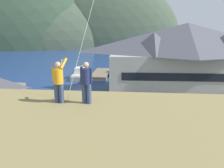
# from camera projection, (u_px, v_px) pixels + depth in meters

# --- Properties ---
(ground_plane) EXTENTS (600.00, 600.00, 0.00)m
(ground_plane) POSITION_uv_depth(u_px,v_px,m) (98.00, 158.00, 19.81)
(ground_plane) COLOR #66604C
(parking_lot_pad) EXTENTS (40.00, 20.00, 0.10)m
(parking_lot_pad) POSITION_uv_depth(u_px,v_px,m) (106.00, 131.00, 24.64)
(parking_lot_pad) COLOR gray
(parking_lot_pad) RESTS_ON ground
(bay_water) EXTENTS (360.00, 84.00, 0.03)m
(bay_water) POSITION_uv_depth(u_px,v_px,m) (127.00, 58.00, 77.90)
(bay_water) COLOR navy
(bay_water) RESTS_ON ground
(far_hill_west_ridge) EXTENTS (97.96, 66.39, 86.40)m
(far_hill_west_ridge) POSITION_uv_depth(u_px,v_px,m) (17.00, 45.00, 131.17)
(far_hill_west_ridge) COLOR #334733
(far_hill_west_ridge) RESTS_ON ground
(far_hill_east_peak) EXTENTS (95.24, 64.22, 61.11)m
(far_hill_east_peak) POSITION_uv_depth(u_px,v_px,m) (42.00, 45.00, 132.28)
(far_hill_east_peak) COLOR #42513D
(far_hill_east_peak) RESTS_ON ground
(far_hill_center_saddle) EXTENTS (84.23, 50.37, 73.09)m
(far_hill_center_saddle) POSITION_uv_depth(u_px,v_px,m) (98.00, 45.00, 130.94)
(far_hill_center_saddle) COLOR #3D4C38
(far_hill_center_saddle) RESTS_ON ground
(harbor_lodge) EXTENTS (24.53, 11.80, 10.57)m
(harbor_lodge) POSITION_uv_depth(u_px,v_px,m) (186.00, 56.00, 38.20)
(harbor_lodge) COLOR #999E99
(harbor_lodge) RESTS_ON ground
(wharf_dock) EXTENTS (3.20, 10.13, 0.70)m
(wharf_dock) POSITION_uv_depth(u_px,v_px,m) (101.00, 74.00, 51.73)
(wharf_dock) COLOR #70604C
(wharf_dock) RESTS_ON ground
(moored_boat_wharfside) EXTENTS (2.35, 5.73, 2.16)m
(moored_boat_wharfside) POSITION_uv_depth(u_px,v_px,m) (85.00, 73.00, 50.71)
(moored_boat_wharfside) COLOR #23564C
(moored_boat_wharfside) RESTS_ON ground
(moored_boat_outer_mooring) EXTENTS (2.60, 6.46, 2.16)m
(moored_boat_outer_mooring) POSITION_uv_depth(u_px,v_px,m) (117.00, 72.00, 52.09)
(moored_boat_outer_mooring) COLOR navy
(moored_boat_outer_mooring) RESTS_ON ground
(moored_boat_inner_slip) EXTENTS (3.12, 8.38, 2.16)m
(moored_boat_inner_slip) POSITION_uv_depth(u_px,v_px,m) (81.00, 74.00, 49.46)
(moored_boat_inner_slip) COLOR #A8A399
(moored_boat_inner_slip) RESTS_ON ground
(parked_car_corner_spot) EXTENTS (4.35, 2.36, 1.82)m
(parked_car_corner_spot) POSITION_uv_depth(u_px,v_px,m) (81.00, 114.00, 26.47)
(parked_car_corner_spot) COLOR slate
(parked_car_corner_spot) RESTS_ON parking_lot_pad
(parked_car_front_row_silver) EXTENTS (4.36, 2.38, 1.82)m
(parked_car_front_row_silver) POSITION_uv_depth(u_px,v_px,m) (136.00, 120.00, 24.72)
(parked_car_front_row_silver) COLOR black
(parked_car_front_row_silver) RESTS_ON parking_lot_pad
(parked_car_mid_row_far) EXTENTS (4.34, 2.34, 1.82)m
(parked_car_mid_row_far) POSITION_uv_depth(u_px,v_px,m) (156.00, 144.00, 19.79)
(parked_car_mid_row_far) COLOR #9EA3A8
(parked_car_mid_row_far) RESTS_ON parking_lot_pad
(parked_car_lone_by_shed) EXTENTS (4.27, 2.20, 1.82)m
(parked_car_lone_by_shed) POSITION_uv_depth(u_px,v_px,m) (197.00, 123.00, 24.07)
(parked_car_lone_by_shed) COLOR #B28923
(parked_car_lone_by_shed) RESTS_ON parking_lot_pad
(parked_car_mid_row_center) EXTENTS (4.27, 2.19, 1.82)m
(parked_car_mid_row_center) POSITION_uv_depth(u_px,v_px,m) (91.00, 137.00, 21.04)
(parked_car_mid_row_center) COLOR slate
(parked_car_mid_row_center) RESTS_ON parking_lot_pad
(parked_car_back_row_left) EXTENTS (4.26, 2.18, 1.82)m
(parked_car_back_row_left) POSITION_uv_depth(u_px,v_px,m) (9.00, 132.00, 21.92)
(parked_car_back_row_left) COLOR slate
(parked_car_back_row_left) RESTS_ON parking_lot_pad
(parking_light_pole) EXTENTS (0.24, 0.78, 6.21)m
(parking_light_pole) POSITION_uv_depth(u_px,v_px,m) (62.00, 81.00, 29.72)
(parking_light_pole) COLOR #ADADB2
(parking_light_pole) RESTS_ON parking_lot_pad
(person_kite_flyer) EXTENTS (0.58, 0.63, 1.86)m
(person_kite_flyer) POSITION_uv_depth(u_px,v_px,m) (58.00, 81.00, 10.33)
(person_kite_flyer) COLOR #384770
(person_kite_flyer) RESTS_ON grassy_hill_foreground
(person_companion) EXTENTS (0.53, 0.40, 1.74)m
(person_companion) POSITION_uv_depth(u_px,v_px,m) (86.00, 81.00, 10.26)
(person_companion) COLOR #384770
(person_companion) RESTS_ON grassy_hill_foreground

